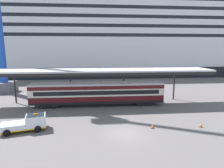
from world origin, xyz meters
name	(u,v)px	position (x,y,z in m)	size (l,w,h in m)	color
ground_plane	(126,134)	(0.00, 0.00, 0.00)	(400.00, 400.00, 0.00)	#605A5B
cruise_ship	(107,41)	(1.32, 53.41, 12.77)	(168.05, 22.33, 37.40)	black
platform_canopy	(97,71)	(-3.14, 12.31, 6.11)	(40.21, 5.62, 6.36)	silver
train_carriage	(98,93)	(-3.14, 11.90, 2.31)	(22.99, 2.81, 4.11)	black
service_truck	(28,123)	(-11.88, 2.10, 0.99)	(5.54, 3.24, 2.02)	white
traffic_cone_near	(201,125)	(9.90, 1.12, 0.29)	(0.36, 0.36, 0.59)	black
traffic_cone_mid	(153,126)	(3.58, 1.32, 0.31)	(0.36, 0.36, 0.62)	black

